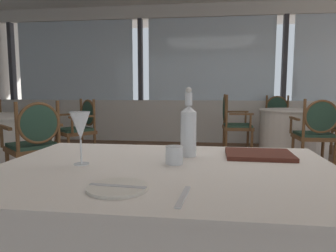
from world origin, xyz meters
TOP-DOWN VIEW (x-y plane):
  - ground_plane at (0.00, 0.00)m, footprint 12.69×12.69m
  - window_wall_far at (0.00, 3.66)m, footprint 9.11×0.14m
  - side_plate at (-0.31, -1.71)m, footprint 0.20×0.20m
  - butter_knife at (-0.31, -1.71)m, footprint 0.19×0.03m
  - dinner_fork at (-0.10, -1.76)m, footprint 0.03×0.19m
  - water_bottle at (-0.12, -1.18)m, footprint 0.08×0.08m
  - wine_glass at (-0.56, -1.41)m, footprint 0.09×0.09m
  - water_tumbler at (-0.17, -1.35)m, footprint 0.08×0.08m
  - menu_book at (0.22, -1.15)m, footprint 0.31×0.24m
  - background_table_0 at (-2.53, 0.92)m, footprint 1.13×1.13m
  - dining_chair_0_0 at (-1.89, 1.67)m, footprint 0.66×0.65m
  - dining_chair_0_3 at (-1.78, 0.27)m, footprint 0.65×0.66m
  - background_table_1 at (1.33, 2.48)m, footprint 1.08×1.08m
  - dining_chair_1_0 at (1.36, 1.51)m, footprint 0.55×0.48m
  - dining_chair_1_2 at (1.30, 3.45)m, footprint 0.55×0.48m
  - dining_chair_1_3 at (0.36, 2.45)m, footprint 0.48×0.55m

SIDE VIEW (x-z plane):
  - ground_plane at x=0.00m, z-range 0.00..0.00m
  - background_table_0 at x=-2.53m, z-range 0.00..0.75m
  - background_table_1 at x=1.33m, z-range 0.00..0.75m
  - dining_chair_1_2 at x=1.30m, z-range 0.07..1.03m
  - dining_chair_0_0 at x=-1.89m, z-range 0.09..1.02m
  - dining_chair_1_0 at x=1.36m, z-range 0.08..1.04m
  - dining_chair_0_3 at x=-1.78m, z-range 0.09..1.04m
  - dining_chair_1_3 at x=0.36m, z-range 0.08..1.07m
  - dinner_fork at x=-0.10m, z-range 0.75..0.76m
  - side_plate at x=-0.31m, z-range 0.75..0.76m
  - menu_book at x=0.22m, z-range 0.75..0.77m
  - butter_knife at x=-0.31m, z-range 0.76..0.76m
  - water_tumbler at x=-0.17m, z-range 0.75..0.83m
  - water_bottle at x=-0.12m, z-range 0.72..1.05m
  - wine_glass at x=-0.56m, z-range 0.80..1.03m
  - window_wall_far at x=0.00m, z-range -0.27..2.46m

